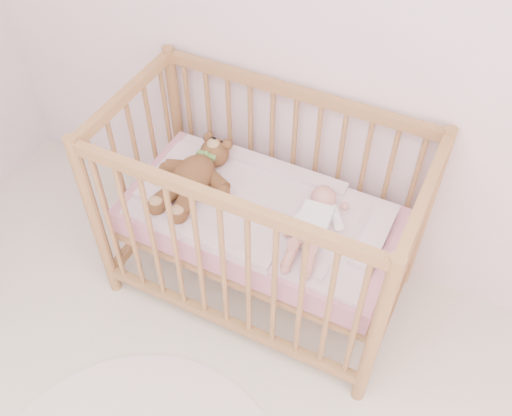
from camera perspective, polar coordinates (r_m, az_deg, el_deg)
The scene contains 6 objects.
wall_back at distance 2.25m, azimuth 12.18°, elevation 18.04°, with size 4.00×0.02×2.70m, color white.
crib at distance 2.56m, azimuth 0.50°, elevation -1.07°, with size 1.36×0.76×1.00m, color #B5864C, non-canonical shape.
mattress at distance 2.58m, azimuth 0.49°, elevation -1.29°, with size 1.22×0.62×0.13m, color #C77C9C.
blanket at distance 2.52m, azimuth 0.50°, elevation -0.17°, with size 1.10×0.58×0.06m, color #D391AB, non-canonical shape.
baby at distance 2.39m, azimuth 5.80°, elevation -1.28°, with size 0.24×0.50×0.12m, color white, non-canonical shape.
teddy_bear at distance 2.56m, azimuth -6.31°, elevation 3.23°, with size 0.38×0.54×0.15m, color brown, non-canonical shape.
Camera 1 is at (0.45, 0.07, 2.43)m, focal length 40.00 mm.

